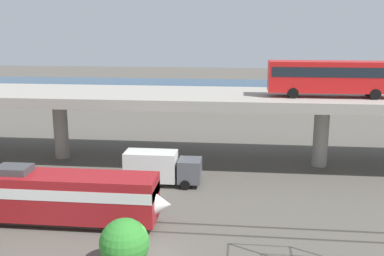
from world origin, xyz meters
TOP-DOWN VIEW (x-y plane):
  - ground_plane at (0.00, 0.00)m, footprint 260.00×260.00m
  - rail_strip_near at (0.00, 3.25)m, footprint 110.00×0.12m
  - rail_strip_far at (0.00, 4.75)m, footprint 110.00×0.12m
  - train_locomotive at (-7.16, 4.00)m, footprint 16.44×3.04m
  - highway_overpass at (0.00, 20.00)m, footprint 96.00×10.49m
  - transit_bus_on_overpass at (14.07, 18.67)m, footprint 12.00×2.68m
  - service_truck_east at (-1.48, 12.73)m, footprint 6.80×2.46m
  - pier_parking_lot at (0.00, 55.00)m, footprint 67.05×12.50m
  - parked_car_0 at (10.68, 54.30)m, footprint 4.34×1.93m
  - parked_car_1 at (21.88, 56.56)m, footprint 4.66×1.96m
  - parked_car_2 at (-19.92, 53.12)m, footprint 4.62×1.98m
  - parked_car_3 at (15.17, 56.72)m, footprint 4.15×1.83m
  - parked_car_4 at (-4.91, 55.09)m, footprint 4.14×1.93m
  - parked_car_5 at (21.54, 54.16)m, footprint 4.08×1.98m
  - parked_car_6 at (-22.02, 56.21)m, footprint 4.60×1.86m
  - parked_car_7 at (-12.71, 55.24)m, footprint 4.00×1.84m
  - harbor_water at (0.00, 78.00)m, footprint 140.00×36.00m
  - shrub_right at (-1.13, -1.39)m, footprint 2.96×2.96m

SIDE VIEW (x-z plane):
  - ground_plane at x=0.00m, z-range 0.00..0.00m
  - harbor_water at x=0.00m, z-range 0.00..0.01m
  - rail_strip_near at x=0.00m, z-range 0.00..0.12m
  - rail_strip_far at x=0.00m, z-range 0.00..0.12m
  - pier_parking_lot at x=0.00m, z-range 0.00..1.52m
  - shrub_right at x=-1.13m, z-range 0.00..2.96m
  - service_truck_east at x=-1.48m, z-range 0.12..3.16m
  - train_locomotive at x=-7.16m, z-range 0.10..4.28m
  - parked_car_7 at x=-12.71m, z-range 1.54..3.04m
  - parked_car_3 at x=15.17m, z-range 1.54..3.04m
  - parked_car_4 at x=-4.91m, z-range 1.55..3.05m
  - parked_car_5 at x=21.54m, z-range 1.55..3.05m
  - parked_car_0 at x=10.68m, z-range 1.55..3.05m
  - parked_car_6 at x=-22.02m, z-range 1.55..3.05m
  - parked_car_1 at x=21.88m, z-range 1.55..3.05m
  - parked_car_2 at x=-19.92m, z-range 1.55..3.05m
  - highway_overpass at x=0.00m, z-range 2.95..10.25m
  - transit_bus_on_overpass at x=14.07m, z-range 7.66..11.06m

